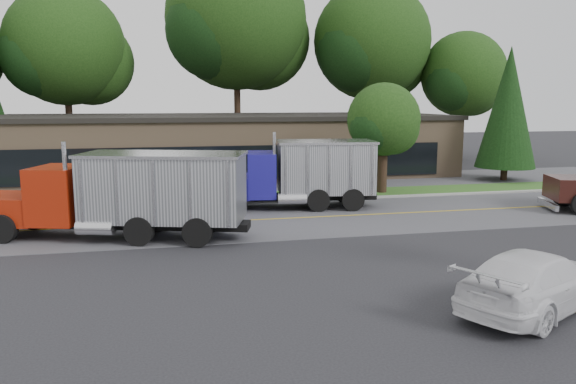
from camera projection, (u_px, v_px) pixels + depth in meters
name	position (u px, v px, depth m)	size (l,w,h in m)	color
ground	(254.00, 286.00, 16.42)	(140.00, 140.00, 0.00)	#2E2E33
road	(222.00, 222.00, 25.09)	(60.00, 8.00, 0.02)	slate
center_line	(222.00, 222.00, 25.09)	(60.00, 0.12, 0.01)	gold
curb	(214.00, 205.00, 29.14)	(60.00, 0.30, 0.12)	#9E9E99
grass_verge	(211.00, 199.00, 30.87)	(60.00, 3.40, 0.03)	#2F6522
far_parking	(204.00, 185.00, 35.69)	(60.00, 7.00, 0.02)	slate
strip_mall	(225.00, 146.00, 41.57)	(32.00, 12.00, 4.00)	#93755A
tree_far_b	(67.00, 52.00, 45.69)	(10.13, 9.53, 14.45)	#382619
tree_far_c	(238.00, 26.00, 48.32)	(12.80, 12.04, 18.25)	#382619
tree_far_d	(373.00, 47.00, 50.16)	(11.01, 10.36, 15.71)	#382619
tree_far_e	(464.00, 78.00, 50.34)	(8.00, 7.53, 11.41)	#382619
evergreen_right	(508.00, 107.00, 37.23)	(3.92, 3.92, 8.91)	#382619
tree_verge	(384.00, 123.00, 32.41)	(4.47, 4.21, 6.38)	#382619
dump_truck_red	(128.00, 193.00, 21.83)	(10.77, 5.38, 3.36)	black
dump_truck_blue	(303.00, 172.00, 28.10)	(8.39, 3.63, 3.36)	black
rally_car	(536.00, 281.00, 14.49)	(2.18, 5.36, 1.56)	white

